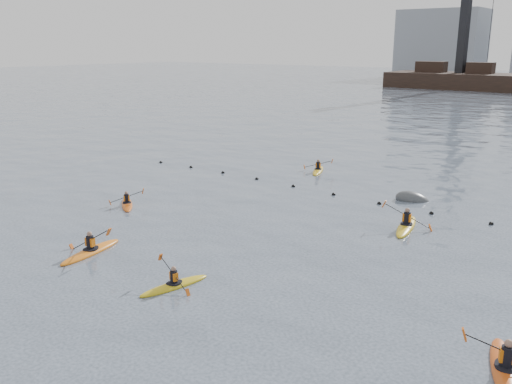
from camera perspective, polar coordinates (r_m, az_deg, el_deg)
float_line at (r=32.14m, az=10.61°, el=-0.65°), size 33.24×0.73×0.24m
kayaker_0 at (r=24.55m, az=-17.00°, el=-5.92°), size 2.42×3.52×1.44m
kayaker_1 at (r=20.60m, az=-8.61°, el=-9.62°), size 2.00×2.96×1.16m
kayaker_2 at (r=31.15m, az=-13.43°, el=-1.21°), size 2.62×2.22×1.02m
kayaker_3 at (r=27.63m, az=15.54°, el=-3.42°), size 2.46×3.65×1.39m
kayaker_4 at (r=17.03m, az=24.77°, el=-16.56°), size 2.36×3.60×1.29m
kayaker_5 at (r=38.69m, az=6.55°, el=2.31°), size 1.98×3.06×1.08m
mooring_buoy at (r=32.61m, az=16.14°, el=-0.82°), size 2.41×1.95×1.36m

